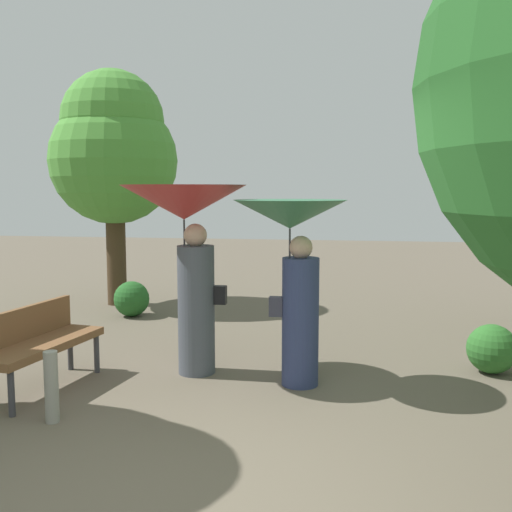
% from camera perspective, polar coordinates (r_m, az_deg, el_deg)
% --- Properties ---
extents(ground_plane, '(40.00, 40.00, 0.00)m').
position_cam_1_polar(ground_plane, '(4.15, -7.78, -22.61)').
color(ground_plane, brown).
extents(person_left, '(1.35, 1.35, 2.06)m').
position_cam_1_polar(person_left, '(6.39, -6.65, 2.50)').
color(person_left, '#474C56').
rests_on(person_left, ground).
extents(person_right, '(1.14, 1.14, 1.91)m').
position_cam_1_polar(person_right, '(5.98, 3.64, 0.51)').
color(person_right, navy).
rests_on(person_right, ground).
extents(park_bench, '(0.71, 1.56, 0.83)m').
position_cam_1_polar(park_bench, '(6.36, -20.46, -7.60)').
color(park_bench, '#38383D').
rests_on(park_bench, ground).
extents(tree_near_left, '(2.18, 2.18, 4.03)m').
position_cam_1_polar(tree_near_left, '(10.55, -13.59, 10.02)').
color(tree_near_left, '#42301E').
rests_on(tree_near_left, ground).
extents(bush_path_left, '(0.54, 0.54, 0.54)m').
position_cam_1_polar(bush_path_left, '(7.04, 21.80, -8.32)').
color(bush_path_left, '#2D6B28').
rests_on(bush_path_left, ground).
extents(bush_path_right, '(0.56, 0.56, 0.56)m').
position_cam_1_polar(bush_path_right, '(9.60, -11.91, -4.07)').
color(bush_path_right, '#235B23').
rests_on(bush_path_right, ground).
extents(path_marker_post, '(0.12, 0.12, 0.63)m').
position_cam_1_polar(path_marker_post, '(5.51, -19.13, -11.85)').
color(path_marker_post, gray).
rests_on(path_marker_post, ground).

